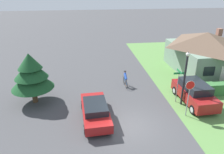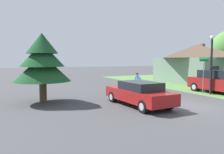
% 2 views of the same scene
% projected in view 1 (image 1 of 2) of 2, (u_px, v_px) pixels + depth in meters
% --- Properties ---
extents(ground_plane, '(140.00, 140.00, 0.00)m').
position_uv_depth(ground_plane, '(130.00, 126.00, 15.28)').
color(ground_plane, '#424244').
extents(cottage_house, '(6.77, 8.56, 4.56)m').
position_uv_depth(cottage_house, '(205.00, 51.00, 23.93)').
color(cottage_house, slate).
rests_on(cottage_house, ground).
extents(sedan_left_lane, '(2.10, 4.82, 1.40)m').
position_uv_depth(sedan_left_lane, '(95.00, 111.00, 15.78)').
color(sedan_left_lane, maroon).
rests_on(sedan_left_lane, ground).
extents(cyclist, '(0.44, 1.75, 1.53)m').
position_uv_depth(cyclist, '(125.00, 79.00, 20.82)').
color(cyclist, black).
rests_on(cyclist, ground).
extents(parked_suv_right, '(2.13, 4.78, 1.80)m').
position_uv_depth(parked_suv_right, '(194.00, 93.00, 17.93)').
color(parked_suv_right, maroon).
rests_on(parked_suv_right, ground).
extents(stop_sign, '(0.68, 0.07, 2.88)m').
position_uv_depth(stop_sign, '(189.00, 92.00, 15.66)').
color(stop_sign, gray).
rests_on(stop_sign, ground).
extents(street_lamp, '(0.30, 0.30, 4.51)m').
position_uv_depth(street_lamp, '(185.00, 75.00, 16.95)').
color(street_lamp, black).
rests_on(street_lamp, ground).
extents(street_name_sign, '(0.90, 0.90, 2.83)m').
position_uv_depth(street_name_sign, '(178.00, 81.00, 17.60)').
color(street_name_sign, gray).
rests_on(street_name_sign, ground).
extents(conifer_tall_near, '(3.38, 3.38, 4.24)m').
position_uv_depth(conifer_tall_near, '(31.00, 74.00, 17.36)').
color(conifer_tall_near, '#4C3823').
rests_on(conifer_tall_near, ground).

